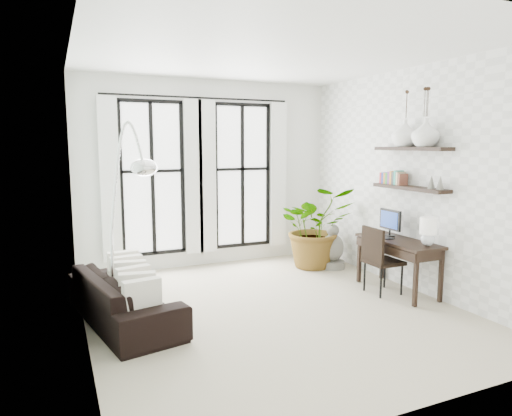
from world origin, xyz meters
TOP-DOWN VIEW (x-y plane):
  - floor at (0.00, 0.00)m, footprint 5.00×5.00m
  - ceiling at (0.00, 0.00)m, footprint 5.00×5.00m
  - wall_left at (-2.25, 0.00)m, footprint 0.00×5.00m
  - wall_right at (2.25, 0.00)m, footprint 0.00×5.00m
  - wall_back at (0.00, 2.50)m, footprint 4.50×0.00m
  - windows at (-0.20, 2.43)m, footprint 3.26×0.13m
  - wall_shelves at (2.11, -0.06)m, footprint 0.25×1.30m
  - sofa at (-1.80, 0.35)m, footprint 1.17×2.15m
  - throw_pillows at (-1.70, 0.35)m, footprint 0.40×1.52m
  - plant at (1.59, 1.56)m, footprint 1.51×1.39m
  - desk at (1.95, -0.15)m, footprint 0.55×1.29m
  - desk_chair at (1.65, -0.05)m, footprint 0.46×0.46m
  - arc_lamp at (-1.68, 0.42)m, footprint 0.74×0.39m
  - buddha at (1.82, 1.36)m, footprint 0.42×0.42m
  - vase_a at (2.11, -0.35)m, footprint 0.37×0.37m
  - vase_b at (2.11, 0.05)m, footprint 0.37×0.37m

SIDE VIEW (x-z plane):
  - floor at x=0.00m, z-range 0.00..0.00m
  - sofa at x=-1.80m, z-range 0.00..0.59m
  - buddha at x=1.82m, z-range -0.06..0.70m
  - throw_pillows at x=-1.70m, z-range 0.30..0.70m
  - desk_chair at x=1.65m, z-range 0.07..1.03m
  - plant at x=1.59m, z-range 0.00..1.41m
  - desk at x=1.95m, z-range 0.14..1.29m
  - arc_lamp at x=-1.68m, z-range 0.35..2.73m
  - windows at x=-0.20m, z-range 0.24..2.88m
  - wall_left at x=-2.25m, z-range -0.90..4.10m
  - wall_right at x=2.25m, z-range -0.90..4.10m
  - wall_back at x=0.00m, z-range -0.65..3.85m
  - wall_shelves at x=2.11m, z-range 1.43..2.03m
  - vase_a at x=2.11m, z-range 2.07..2.46m
  - vase_b at x=2.11m, z-range 2.07..2.46m
  - ceiling at x=0.00m, z-range 3.20..3.20m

